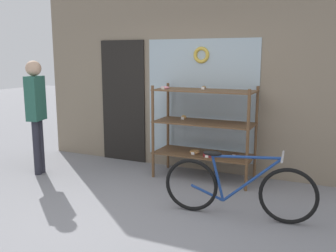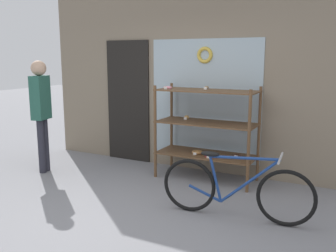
# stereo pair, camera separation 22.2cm
# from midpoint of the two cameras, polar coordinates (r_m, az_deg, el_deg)

# --- Properties ---
(ground_plane) EXTENTS (30.00, 30.00, 0.00)m
(ground_plane) POSITION_cam_midpoint_polar(r_m,az_deg,el_deg) (4.42, -9.45, -14.08)
(ground_plane) COLOR gray
(storefront_facade) EXTENTS (5.51, 0.13, 3.13)m
(storefront_facade) POSITION_cam_midpoint_polar(r_m,az_deg,el_deg) (6.05, 2.08, 7.74)
(storefront_facade) COLOR gray
(storefront_facade) RESTS_ON ground_plane
(display_case) EXTENTS (1.48, 0.59, 1.41)m
(display_case) POSITION_cam_midpoint_polar(r_m,az_deg,el_deg) (5.58, 4.34, 0.05)
(display_case) COLOR brown
(display_case) RESTS_ON ground_plane
(bicycle) EXTENTS (1.74, 0.46, 0.77)m
(bicycle) POSITION_cam_midpoint_polar(r_m,az_deg,el_deg) (4.39, 9.05, -9.32)
(bicycle) COLOR black
(bicycle) RESTS_ON ground_plane
(pedestrian) EXTENTS (0.25, 0.35, 1.77)m
(pedestrian) POSITION_cam_midpoint_polar(r_m,az_deg,el_deg) (6.15, -20.46, 2.66)
(pedestrian) COLOR #282833
(pedestrian) RESTS_ON ground_plane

